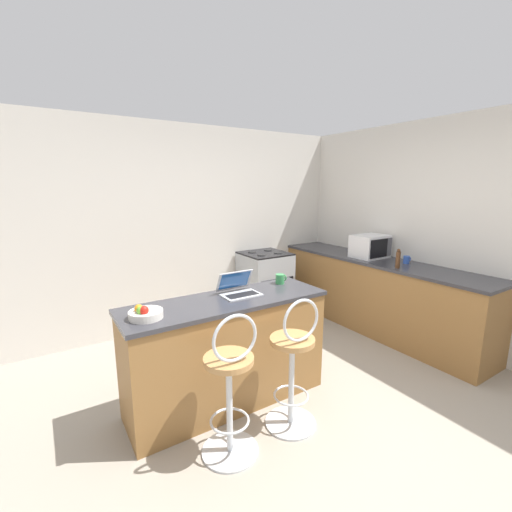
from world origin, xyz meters
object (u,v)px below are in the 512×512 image
at_px(mug_blue, 407,260).
at_px(pepper_mill, 398,259).
at_px(laptop, 238,288).
at_px(stove_range, 265,285).
at_px(microwave, 370,246).
at_px(bar_stool_far, 293,366).
at_px(bar_stool_near, 230,388).
at_px(mug_green, 280,279).
at_px(fruit_bowl, 145,314).

distance_m(mug_blue, pepper_mill, 0.32).
relative_size(laptop, stove_range, 0.35).
distance_m(stove_range, mug_blue, 1.88).
bearing_deg(pepper_mill, microwave, 68.58).
bearing_deg(bar_stool_far, laptop, 100.63).
bearing_deg(stove_range, bar_stool_near, -129.19).
xyz_separation_m(mug_blue, mug_green, (-1.79, 0.12, -0.00)).
bearing_deg(mug_green, pepper_mill, -8.15).
distance_m(bar_stool_near, laptop, 0.89).
relative_size(bar_stool_near, fruit_bowl, 4.46).
distance_m(bar_stool_near, bar_stool_far, 0.54).
xyz_separation_m(bar_stool_far, mug_green, (0.38, 0.69, 0.47)).
distance_m(bar_stool_far, laptop, 0.79).
bearing_deg(bar_stool_far, stove_range, 61.24).
bearing_deg(mug_blue, stove_range, 125.84).
xyz_separation_m(fruit_bowl, mug_green, (1.32, 0.19, 0.01)).
distance_m(microwave, fruit_bowl, 3.09).
xyz_separation_m(fruit_bowl, mug_blue, (3.12, 0.07, 0.01)).
bearing_deg(laptop, bar_stool_far, -79.37).
relative_size(bar_stool_near, bar_stool_far, 1.00).
distance_m(microwave, pepper_mill, 0.62).
bearing_deg(pepper_mill, stove_range, 116.04).
distance_m(stove_range, mug_green, 1.61).
relative_size(fruit_bowl, mug_blue, 2.59).
distance_m(bar_stool_near, mug_blue, 2.81).
xyz_separation_m(microwave, fruit_bowl, (-3.04, -0.55, -0.11)).
bearing_deg(microwave, bar_stool_near, -158.38).
xyz_separation_m(fruit_bowl, pepper_mill, (2.82, -0.02, 0.07)).
relative_size(stove_range, mug_blue, 10.17).
distance_m(fruit_bowl, pepper_mill, 2.82).
relative_size(bar_stool_near, stove_range, 1.13).
bearing_deg(mug_blue, laptop, 178.45).
xyz_separation_m(bar_stool_near, laptop, (0.42, 0.62, 0.47)).
distance_m(microwave, stove_range, 1.52).
height_order(bar_stool_near, pepper_mill, pepper_mill).
xyz_separation_m(microwave, pepper_mill, (-0.22, -0.57, -0.04)).
bearing_deg(fruit_bowl, bar_stool_far, -27.54).
relative_size(pepper_mill, mug_green, 2.19).
distance_m(laptop, fruit_bowl, 0.84).
xyz_separation_m(bar_stool_near, stove_range, (1.65, 2.03, -0.04)).
bearing_deg(laptop, mug_blue, -1.55).
bearing_deg(microwave, fruit_bowl, -169.71).
bearing_deg(stove_range, bar_stool_far, -118.76).
xyz_separation_m(microwave, mug_green, (-1.72, -0.36, -0.10)).
bearing_deg(pepper_mill, bar_stool_far, -165.86).
distance_m(pepper_mill, mug_green, 1.51).
bearing_deg(stove_range, mug_blue, -54.16).
bearing_deg(mug_green, microwave, 11.81).
bearing_deg(mug_blue, bar_stool_far, -165.52).
height_order(stove_range, mug_blue, mug_blue).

